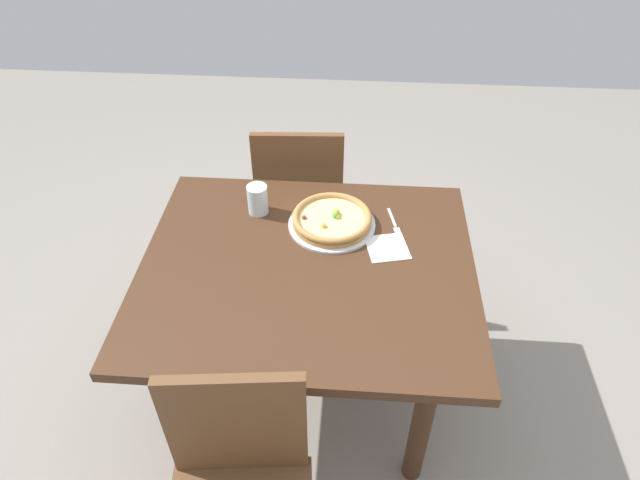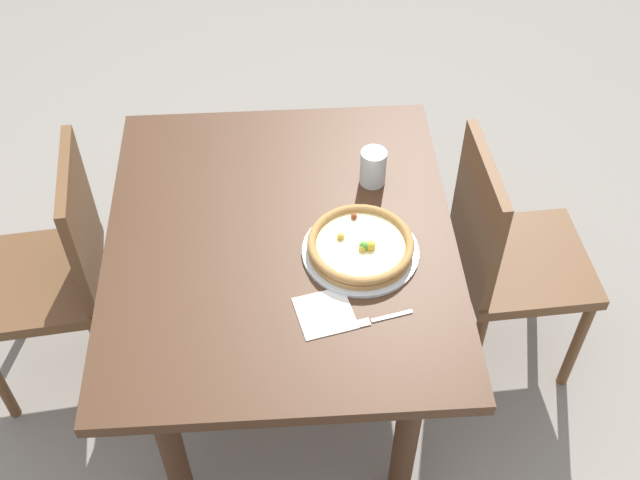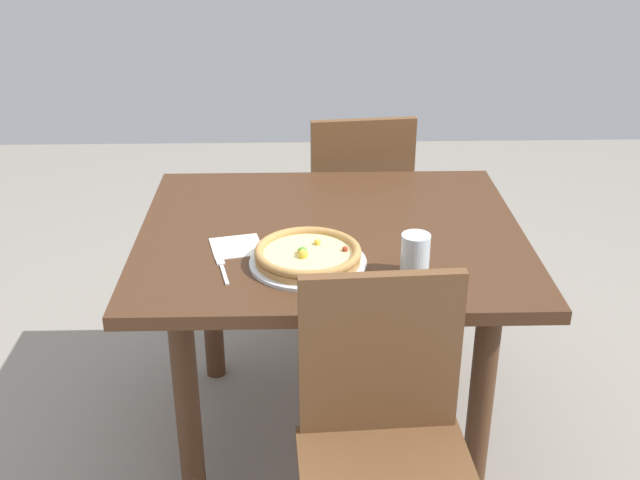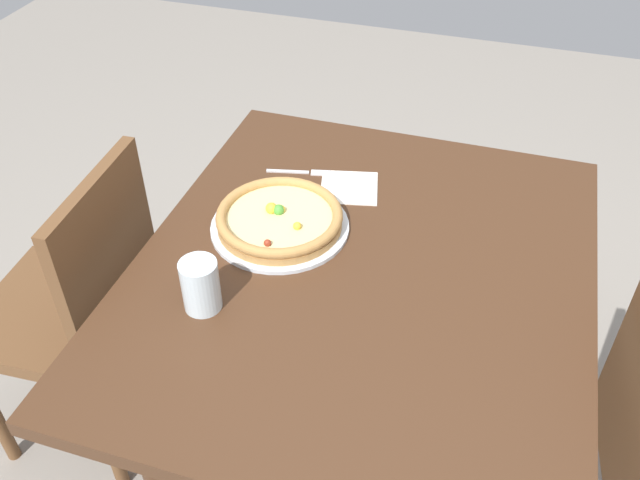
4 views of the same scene
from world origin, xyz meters
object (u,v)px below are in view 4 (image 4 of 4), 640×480
object	(u,v)px
pizza	(280,218)
napkin	(349,188)
drinking_glass	(201,285)
dining_table	(361,303)
plate	(280,227)
fork	(304,172)
chair_near	(80,306)

from	to	relation	value
pizza	napkin	size ratio (longest dim) A/B	2.07
drinking_glass	napkin	bearing A→B (deg)	160.27
pizza	drinking_glass	xyz separation A→B (m)	(0.28, -0.06, 0.03)
dining_table	napkin	size ratio (longest dim) A/B	8.10
pizza	drinking_glass	bearing A→B (deg)	-12.62
plate	napkin	size ratio (longest dim) A/B	2.28
drinking_glass	fork	bearing A→B (deg)	174.97
plate	dining_table	bearing A→B (deg)	71.76
dining_table	fork	size ratio (longest dim) A/B	6.90
drinking_glass	chair_near	bearing A→B (deg)	-104.75
napkin	plate	bearing A→B (deg)	-28.65
pizza	fork	world-z (taller)	pizza
plate	pizza	xyz separation A→B (m)	(-0.00, -0.00, 0.03)
pizza	fork	bearing A→B (deg)	-175.59
chair_near	fork	world-z (taller)	chair_near
dining_table	napkin	bearing A→B (deg)	-158.75
dining_table	napkin	world-z (taller)	napkin
pizza	drinking_glass	world-z (taller)	drinking_glass
fork	drinking_glass	bearing A→B (deg)	-107.93
fork	dining_table	bearing A→B (deg)	-65.18
dining_table	pizza	xyz separation A→B (m)	(-0.07, -0.22, 0.14)
napkin	dining_table	bearing A→B (deg)	21.25
plate	napkin	world-z (taller)	plate
chair_near	fork	xyz separation A→B (m)	(-0.40, 0.47, 0.24)
pizza	napkin	world-z (taller)	pizza
pizza	napkin	distance (m)	0.23
fork	napkin	xyz separation A→B (m)	(0.03, 0.13, -0.00)
dining_table	pizza	distance (m)	0.27
pizza	drinking_glass	size ratio (longest dim) A/B	2.56
fork	napkin	world-z (taller)	fork
drinking_glass	napkin	world-z (taller)	drinking_glass
chair_near	napkin	xyz separation A→B (m)	(-0.37, 0.59, 0.24)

